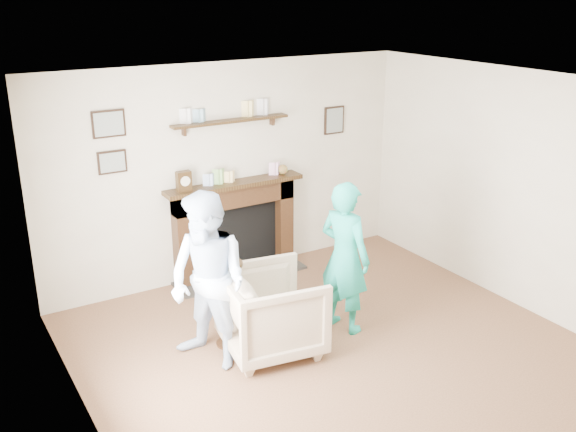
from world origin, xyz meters
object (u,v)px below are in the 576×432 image
at_px(man, 212,361).
at_px(woman, 342,327).
at_px(pedestal_table, 227,288).
at_px(armchair, 272,349).

bearing_deg(man, woman, 62.42).
distance_m(woman, pedestal_table, 1.32).
bearing_deg(pedestal_table, woman, -14.76).
xyz_separation_m(man, woman, (1.41, -0.10, 0.00)).
bearing_deg(pedestal_table, armchair, -43.95).
height_order(woman, pedestal_table, pedestal_table).
relative_size(man, woman, 1.06).
height_order(armchair, woman, woman).
distance_m(man, pedestal_table, 0.69).
bearing_deg(man, pedestal_table, 102.40).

